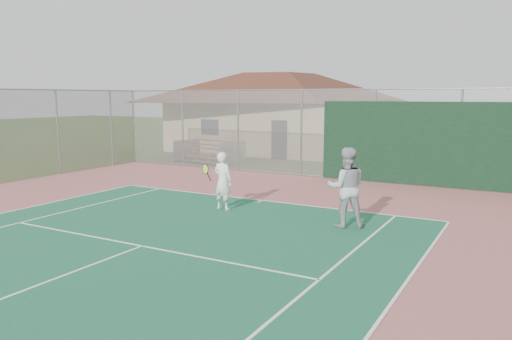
{
  "coord_description": "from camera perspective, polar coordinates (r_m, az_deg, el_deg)",
  "views": [
    {
      "loc": [
        7.26,
        -1.49,
        3.22
      ],
      "look_at": [
        0.66,
        10.27,
        1.23
      ],
      "focal_mm": 35.0,
      "sensor_mm": 36.0,
      "label": 1
    }
  ],
  "objects": [
    {
      "name": "side_fence_left",
      "position": [
        22.27,
        -21.71,
        4.0
      ],
      "size": [
        0.08,
        9.0,
        3.5
      ],
      "color": "gray",
      "rests_on": "ground"
    },
    {
      "name": "bleachers",
      "position": [
        24.58,
        -5.42,
        2.15
      ],
      "size": [
        3.13,
        2.13,
        1.08
      ],
      "rotation": [
        0.0,
        0.0,
        -0.19
      ],
      "color": "#933C21",
      "rests_on": "ground"
    },
    {
      "name": "player_grey_back",
      "position": [
        12.49,
        10.24,
        -2.05
      ],
      "size": [
        1.2,
        1.11,
        1.98
      ],
      "rotation": [
        0.0,
        0.0,
        3.63
      ],
      "color": "#AEB1B4",
      "rests_on": "ground"
    },
    {
      "name": "player_white_front",
      "position": [
        14.23,
        -3.86,
        -1.29
      ],
      "size": [
        0.87,
        0.63,
        1.66
      ],
      "rotation": [
        0.0,
        0.0,
        3.03
      ],
      "color": "white",
      "rests_on": "ground"
    },
    {
      "name": "clubhouse",
      "position": [
        30.1,
        2.7,
        7.54
      ],
      "size": [
        12.79,
        8.62,
        5.47
      ],
      "rotation": [
        0.0,
        0.0,
        0.01
      ],
      "color": "tan",
      "rests_on": "ground"
    },
    {
      "name": "back_fence",
      "position": [
        19.24,
        13.66,
        3.51
      ],
      "size": [
        20.08,
        0.11,
        3.53
      ],
      "color": "gray",
      "rests_on": "ground"
    }
  ]
}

